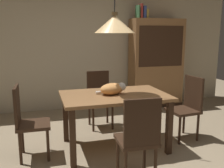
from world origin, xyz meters
TOP-DOWN VIEW (x-y plane):
  - ground at (0.00, 0.00)m, footprint 10.00×10.00m
  - back_wall at (0.00, 2.65)m, footprint 6.40×0.10m
  - dining_table at (-0.04, 0.56)m, footprint 1.40×0.90m
  - chair_left_side at (-1.17, 0.56)m, footprint 0.41×0.41m
  - chair_far_back at (-0.04, 1.43)m, footprint 0.40×0.40m
  - chair_near_front at (-0.04, -0.32)m, footprint 0.42×0.42m
  - chair_right_side at (1.09, 0.56)m, footprint 0.44×0.44m
  - cat_sleeping at (-0.06, 0.56)m, footprint 0.40×0.30m
  - pendant_lamp at (-0.04, 0.56)m, footprint 0.52×0.52m
  - hutch_bookcase at (1.41, 2.32)m, footprint 1.12×0.45m
  - book_green_slim at (0.98, 2.32)m, footprint 0.03×0.20m
  - book_red_tall at (1.03, 2.32)m, footprint 0.04×0.22m
  - book_blue_wide at (1.09, 2.32)m, footprint 0.06×0.24m
  - book_yellow_short at (1.15, 2.32)m, footprint 0.04×0.20m

SIDE VIEW (x-z plane):
  - ground at x=0.00m, z-range 0.00..0.00m
  - chair_left_side at x=-1.17m, z-range 0.05..0.98m
  - chair_far_back at x=-0.04m, z-range 0.05..0.98m
  - chair_near_front at x=-0.04m, z-range 0.05..0.98m
  - chair_right_side at x=1.09m, z-range 0.05..0.98m
  - dining_table at x=-0.04m, z-range 0.27..1.02m
  - cat_sleeping at x=-0.06m, z-range 0.75..0.90m
  - hutch_bookcase at x=1.41m, z-range -0.04..1.81m
  - back_wall at x=0.00m, z-range 0.00..2.90m
  - pendant_lamp at x=-0.04m, z-range 1.01..2.31m
  - book_yellow_short at x=1.15m, z-range 1.85..2.03m
  - book_blue_wide at x=1.09m, z-range 1.85..2.09m
  - book_green_slim at x=0.98m, z-range 1.85..2.11m
  - book_red_tall at x=1.03m, z-range 1.85..2.13m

